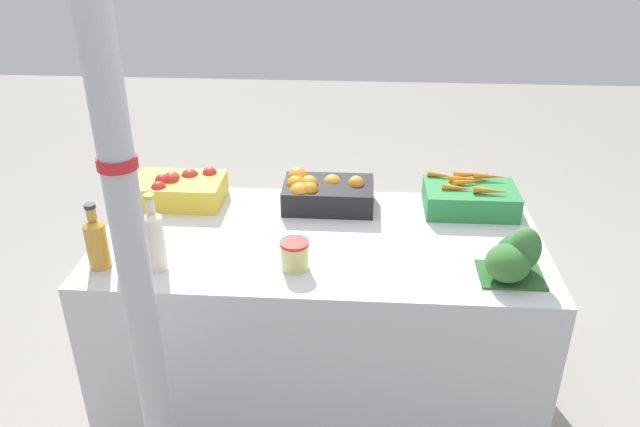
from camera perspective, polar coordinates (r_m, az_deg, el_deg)
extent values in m
plane|color=gray|center=(2.85, 0.00, -15.43)|extent=(10.00, 10.00, 0.00)
cube|color=silver|center=(2.61, 0.00, -9.34)|extent=(1.70, 0.84, 0.75)
cylinder|color=#B7BABF|center=(1.63, -17.77, 2.59)|extent=(0.09, 0.09, 2.58)
cylinder|color=red|center=(1.60, -18.06, 4.48)|extent=(0.10, 0.10, 0.03)
cube|color=gold|center=(2.72, -12.77, 2.06)|extent=(0.37, 0.24, 0.10)
sphere|color=red|center=(2.70, -13.43, 2.96)|extent=(0.07, 0.07, 0.07)
sphere|color=#BC562D|center=(2.73, -13.36, 3.10)|extent=(0.07, 0.07, 0.07)
sphere|color=#BC562D|center=(2.71, -13.40, 2.79)|extent=(0.07, 0.07, 0.07)
sphere|color=red|center=(2.70, -14.21, 2.88)|extent=(0.06, 0.06, 0.06)
sphere|color=red|center=(2.74, -11.79, 3.22)|extent=(0.08, 0.08, 0.08)
sphere|color=red|center=(2.65, -14.53, 2.19)|extent=(0.07, 0.07, 0.07)
sphere|color=red|center=(2.74, -10.05, 3.54)|extent=(0.07, 0.07, 0.07)
cube|color=black|center=(2.62, 0.77, 1.71)|extent=(0.37, 0.24, 0.10)
sphere|color=orange|center=(2.59, -1.01, 2.69)|extent=(0.08, 0.08, 0.08)
sphere|color=orange|center=(2.60, 3.33, 2.73)|extent=(0.07, 0.07, 0.07)
sphere|color=orange|center=(2.59, -2.15, 2.54)|extent=(0.08, 0.08, 0.08)
sphere|color=orange|center=(2.54, -0.93, 2.12)|extent=(0.07, 0.07, 0.07)
sphere|color=orange|center=(2.64, 1.13, 2.77)|extent=(0.08, 0.08, 0.08)
sphere|color=orange|center=(2.66, -2.02, 3.35)|extent=(0.08, 0.08, 0.08)
sphere|color=orange|center=(2.60, -2.32, 2.72)|extent=(0.07, 0.07, 0.07)
sphere|color=orange|center=(2.55, -1.87, 1.91)|extent=(0.09, 0.09, 0.09)
cube|color=#2D8442|center=(2.65, 13.56, 1.29)|extent=(0.37, 0.24, 0.10)
cone|color=orange|center=(2.71, 13.74, 3.49)|extent=(0.16, 0.05, 0.03)
cone|color=orange|center=(2.70, 11.13, 3.45)|extent=(0.13, 0.05, 0.02)
cone|color=orange|center=(2.66, 13.39, 2.84)|extent=(0.13, 0.07, 0.03)
cone|color=orange|center=(2.60, 12.53, 2.29)|extent=(0.13, 0.04, 0.03)
cone|color=orange|center=(2.59, 15.43, 2.01)|extent=(0.15, 0.05, 0.03)
cone|color=orange|center=(2.71, 15.24, 3.30)|extent=(0.13, 0.04, 0.03)
cone|color=orange|center=(2.68, 13.18, 3.08)|extent=(0.15, 0.04, 0.03)
cube|color=#2D602D|center=(2.26, 17.01, -5.39)|extent=(0.22, 0.18, 0.01)
ellipsoid|color=#387033|center=(2.21, 18.21, -3.08)|extent=(0.11, 0.11, 0.15)
cylinder|color=#B2C693|center=(2.26, 17.87, -5.15)|extent=(0.03, 0.03, 0.02)
ellipsoid|color=#387033|center=(2.19, 16.77, -4.37)|extent=(0.15, 0.15, 0.13)
cylinder|color=#B2C693|center=(2.22, 16.58, -5.61)|extent=(0.03, 0.03, 0.02)
ellipsoid|color=#2D602D|center=(2.27, 17.46, -3.44)|extent=(0.13, 0.13, 0.12)
cylinder|color=#B2C693|center=(2.29, 17.28, -4.55)|extent=(0.03, 0.03, 0.02)
cylinder|color=gold|center=(2.31, -19.69, -2.82)|extent=(0.08, 0.08, 0.17)
cone|color=gold|center=(2.27, -20.06, -0.76)|extent=(0.08, 0.08, 0.02)
cylinder|color=gold|center=(2.25, -20.20, -0.01)|extent=(0.03, 0.03, 0.04)
cylinder|color=#2D2D33|center=(2.24, -20.31, 0.65)|extent=(0.04, 0.04, 0.01)
cylinder|color=gold|center=(2.27, -17.48, -2.59)|extent=(0.07, 0.07, 0.20)
cone|color=gold|center=(2.22, -17.87, -0.13)|extent=(0.07, 0.07, 0.02)
cylinder|color=gold|center=(2.20, -17.98, 0.56)|extent=(0.03, 0.03, 0.04)
cylinder|color=#2D2D33|center=(2.19, -18.08, 1.19)|extent=(0.03, 0.03, 0.01)
cylinder|color=beige|center=(2.23, -14.83, -2.67)|extent=(0.07, 0.07, 0.20)
cone|color=beige|center=(2.18, -15.18, -0.07)|extent=(0.07, 0.07, 0.02)
cylinder|color=beige|center=(2.16, -15.29, 0.77)|extent=(0.03, 0.03, 0.05)
cylinder|color=gold|center=(2.15, -15.39, 1.51)|extent=(0.04, 0.04, 0.01)
cylinder|color=#D1CC75|center=(2.19, -2.32, -3.93)|extent=(0.10, 0.10, 0.09)
cylinder|color=red|center=(2.16, -2.35, -2.73)|extent=(0.10, 0.10, 0.01)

